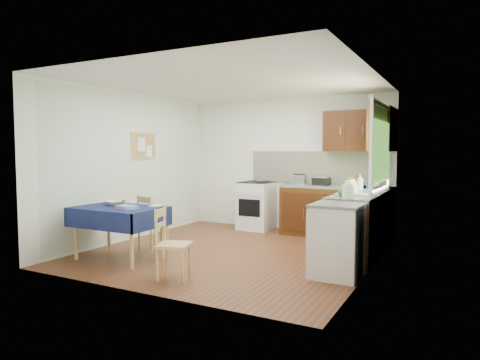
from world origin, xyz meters
The scene contains 33 objects.
floor centered at (0.00, 0.00, 0.00)m, with size 4.20×4.20×0.00m, color #4B2914.
ceiling centered at (0.00, 0.00, 2.50)m, with size 4.00×4.20×0.02m, color white.
wall_back centered at (0.00, 2.10, 1.25)m, with size 4.00×0.02×2.50m, color white.
wall_front centered at (0.00, -2.10, 1.25)m, with size 4.00×0.02×2.50m, color white.
wall_left centered at (-2.00, 0.00, 1.25)m, with size 0.02×4.20×2.50m, color silver.
wall_right centered at (2.00, 0.00, 1.25)m, with size 0.02×4.20×2.50m, color white.
base_cabinets centered at (1.36, 1.26, 0.43)m, with size 1.90×2.30×0.86m.
worktop_back centered at (1.05, 1.80, 0.88)m, with size 1.90×0.60×0.04m, color slate.
worktop_right centered at (1.70, 0.65, 0.88)m, with size 0.60×1.70×0.04m, color slate.
worktop_corner centered at (1.70, 1.80, 0.88)m, with size 0.60×0.60×0.04m, color slate.
splashback centered at (0.65, 2.08, 1.20)m, with size 2.70×0.02×0.60m, color white.
upper_cabinets centered at (1.52, 1.80, 1.85)m, with size 1.20×0.85×0.70m.
stove centered at (-0.50, 1.80, 0.46)m, with size 0.60×0.61×0.92m.
window centered at (1.97, 0.70, 1.65)m, with size 0.04×1.48×1.26m.
fridge centered at (1.70, -0.55, 0.44)m, with size 0.58×0.60×0.89m.
corkboard centered at (-1.97, 0.30, 1.60)m, with size 0.04×0.62×0.47m.
dining_table centered at (-1.21, -1.13, 0.63)m, with size 1.21×0.82×0.73m.
chair_far centered at (-1.16, -0.51, 0.45)m, with size 0.45×0.45×0.85m.
chair_near centered at (-0.04, -1.52, 0.44)m, with size 0.47×0.47×0.84m.
toaster centered at (0.38, 1.75, 0.99)m, with size 0.25×0.16×0.20m.
sandwich_press centered at (0.78, 1.80, 0.98)m, with size 0.28×0.24×0.16m.
sauce_bottle centered at (1.46, 1.64, 1.00)m, with size 0.05×0.05×0.21m, color red.
yellow_packet centered at (1.28, 1.95, 0.97)m, with size 0.11×0.07×0.14m, color yellow.
dish_rack centered at (1.66, 0.39, 0.92)m, with size 0.45×0.34×0.21m.
kettle centered at (1.71, -0.10, 1.01)m, with size 0.14×0.14×0.24m.
cup centered at (1.74, 1.66, 0.94)m, with size 0.11×0.11×0.09m, color silver.
soap_bottle_a centered at (1.63, 0.95, 1.03)m, with size 0.10×0.10×0.26m, color white.
soap_bottle_b centered at (1.69, 1.40, 0.99)m, with size 0.08×0.08×0.18m, color #1E54B1.
soap_bottle_c centered at (1.61, 0.07, 0.99)m, with size 0.14×0.14×0.18m, color #227D29.
plate_bowl centered at (-1.40, -1.01, 0.76)m, with size 0.26×0.26×0.06m, color #F3EEC7.
book centered at (-0.86, -0.85, 0.74)m, with size 0.16×0.22×0.02m, color white.
spice_jar centered at (-1.21, -1.03, 0.78)m, with size 0.04×0.04×0.09m, color green.
tea_towel centered at (-0.97, -1.23, 0.76)m, with size 0.26×0.20×0.05m, color #282893.
Camera 1 is at (3.03, -5.55, 1.52)m, focal length 32.00 mm.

